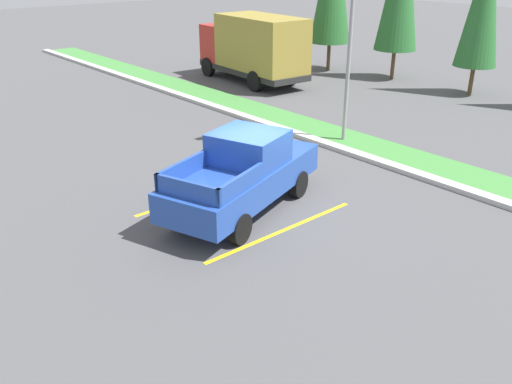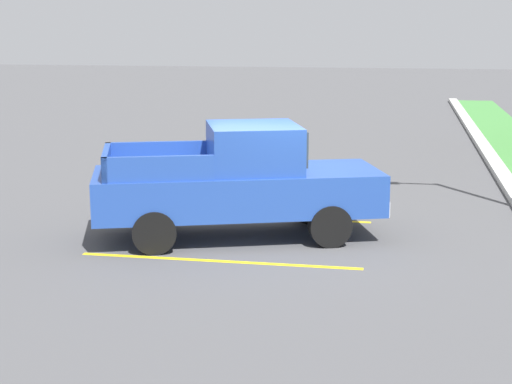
{
  "view_description": "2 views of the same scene",
  "coord_description": "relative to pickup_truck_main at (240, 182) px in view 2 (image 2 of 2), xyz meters",
  "views": [
    {
      "loc": [
        10.23,
        -8.84,
        6.37
      ],
      "look_at": [
        0.93,
        -0.82,
        0.89
      ],
      "focal_mm": 38.07,
      "sensor_mm": 36.0,
      "label": 1
    },
    {
      "loc": [
        13.84,
        2.33,
        3.86
      ],
      "look_at": [
        0.53,
        -0.13,
        0.97
      ],
      "focal_mm": 54.8,
      "sensor_mm": 36.0,
      "label": 2
    }
  ],
  "objects": [
    {
      "name": "ground_plane",
      "position": [
        -0.08,
        0.51,
        -1.04
      ],
      "size": [
        120.0,
        120.0,
        0.0
      ],
      "primitive_type": "plane",
      "color": "#4C4C4F"
    },
    {
      "name": "parking_line_near",
      "position": [
        -1.53,
        -0.05,
        -1.04
      ],
      "size": [
        0.12,
        4.8,
        0.01
      ],
      "primitive_type": "cube",
      "color": "yellow",
      "rests_on": "ground"
    },
    {
      "name": "parking_line_far",
      "position": [
        1.57,
        -0.05,
        -1.04
      ],
      "size": [
        0.12,
        4.8,
        0.01
      ],
      "primitive_type": "cube",
      "color": "yellow",
      "rests_on": "ground"
    },
    {
      "name": "pickup_truck_main",
      "position": [
        0.0,
        0.0,
        0.0
      ],
      "size": [
        3.47,
        5.55,
        2.1
      ],
      "color": "black",
      "rests_on": "ground"
    }
  ]
}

